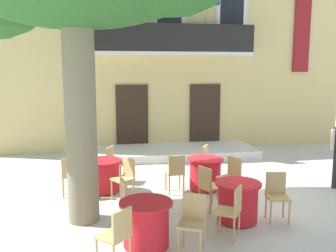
{
  "coord_description": "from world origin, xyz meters",
  "views": [
    {
      "loc": [
        -3.19,
        -7.72,
        2.87
      ],
      "look_at": [
        -1.48,
        2.09,
        1.3
      ],
      "focal_mm": 39.53,
      "sensor_mm": 36.0,
      "label": 1
    }
  ],
  "objects_px": {
    "cafe_chair_near_tree_1": "(70,173)",
    "cafe_chair_front_1": "(176,171)",
    "cafe_chair_near_tree_0": "(114,162)",
    "cafe_chair_middle_0": "(209,185)",
    "cafe_chair_near_tree_2": "(125,176)",
    "cafe_table_middle": "(238,201)",
    "cafe_chair_far_side_1": "(193,219)",
    "cafe_chair_front_0": "(209,160)",
    "cafe_chair_middle_2": "(277,193)",
    "cafe_table_front": "(205,173)",
    "cafe_chair_far_side_2": "(129,201)",
    "cafe_table_far_side": "(146,224)",
    "cafe_table_near_tree": "(104,175)",
    "cafe_chair_far_side_0": "(117,234)",
    "cafe_chair_middle_1": "(232,209)",
    "cafe_chair_front_2": "(231,174)"
  },
  "relations": [
    {
      "from": "cafe_chair_near_tree_2",
      "to": "cafe_table_middle",
      "type": "xyz_separation_m",
      "value": [
        2.01,
        -1.56,
        -0.14
      ]
    },
    {
      "from": "cafe_table_near_tree",
      "to": "cafe_chair_middle_0",
      "type": "bearing_deg",
      "value": -35.58
    },
    {
      "from": "cafe_chair_near_tree_1",
      "to": "cafe_chair_far_side_2",
      "type": "relative_size",
      "value": 1.0
    },
    {
      "from": "cafe_table_middle",
      "to": "cafe_chair_front_1",
      "type": "bearing_deg",
      "value": 115.56
    },
    {
      "from": "cafe_chair_far_side_0",
      "to": "cafe_chair_far_side_1",
      "type": "bearing_deg",
      "value": 15.08
    },
    {
      "from": "cafe_chair_middle_1",
      "to": "cafe_chair_middle_0",
      "type": "bearing_deg",
      "value": 90.86
    },
    {
      "from": "cafe_chair_near_tree_2",
      "to": "cafe_chair_far_side_2",
      "type": "distance_m",
      "value": 1.54
    },
    {
      "from": "cafe_chair_near_tree_0",
      "to": "cafe_chair_middle_0",
      "type": "height_order",
      "value": "same"
    },
    {
      "from": "cafe_chair_near_tree_0",
      "to": "cafe_chair_far_side_0",
      "type": "bearing_deg",
      "value": -91.07
    },
    {
      "from": "cafe_chair_near_tree_0",
      "to": "cafe_chair_far_side_1",
      "type": "relative_size",
      "value": 1.0
    },
    {
      "from": "cafe_chair_middle_2",
      "to": "cafe_chair_front_0",
      "type": "distance_m",
      "value": 2.71
    },
    {
      "from": "cafe_chair_near_tree_1",
      "to": "cafe_chair_front_1",
      "type": "relative_size",
      "value": 1.0
    },
    {
      "from": "cafe_chair_middle_0",
      "to": "cafe_table_front",
      "type": "distance_m",
      "value": 1.29
    },
    {
      "from": "cafe_chair_front_1",
      "to": "cafe_chair_front_2",
      "type": "bearing_deg",
      "value": -22.89
    },
    {
      "from": "cafe_table_middle",
      "to": "cafe_table_front",
      "type": "xyz_separation_m",
      "value": [
        -0.1,
        1.9,
        0.0
      ]
    },
    {
      "from": "cafe_chair_near_tree_0",
      "to": "cafe_table_middle",
      "type": "relative_size",
      "value": 1.05
    },
    {
      "from": "cafe_table_far_side",
      "to": "cafe_chair_far_side_1",
      "type": "bearing_deg",
      "value": -19.86
    },
    {
      "from": "cafe_table_middle",
      "to": "cafe_chair_far_side_1",
      "type": "bearing_deg",
      "value": -138.99
    },
    {
      "from": "cafe_chair_near_tree_2",
      "to": "cafe_table_middle",
      "type": "height_order",
      "value": "cafe_chair_near_tree_2"
    },
    {
      "from": "cafe_chair_front_2",
      "to": "cafe_chair_front_1",
      "type": "bearing_deg",
      "value": 157.11
    },
    {
      "from": "cafe_chair_middle_2",
      "to": "cafe_chair_far_side_1",
      "type": "height_order",
      "value": "same"
    },
    {
      "from": "cafe_chair_near_tree_2",
      "to": "cafe_chair_front_0",
      "type": "distance_m",
      "value": 2.43
    },
    {
      "from": "cafe_chair_middle_2",
      "to": "cafe_table_front",
      "type": "xyz_separation_m",
      "value": [
        -0.86,
        1.95,
        -0.14
      ]
    },
    {
      "from": "cafe_chair_far_side_2",
      "to": "cafe_chair_middle_2",
      "type": "bearing_deg",
      "value": -1.5
    },
    {
      "from": "cafe_chair_middle_0",
      "to": "cafe_chair_front_0",
      "type": "height_order",
      "value": "same"
    },
    {
      "from": "cafe_chair_front_2",
      "to": "cafe_table_far_side",
      "type": "height_order",
      "value": "cafe_chair_front_2"
    },
    {
      "from": "cafe_chair_middle_1",
      "to": "cafe_chair_far_side_0",
      "type": "xyz_separation_m",
      "value": [
        -1.93,
        -0.62,
        0.0
      ]
    },
    {
      "from": "cafe_chair_front_0",
      "to": "cafe_chair_far_side_1",
      "type": "height_order",
      "value": "same"
    },
    {
      "from": "cafe_chair_near_tree_0",
      "to": "cafe_chair_near_tree_1",
      "type": "xyz_separation_m",
      "value": [
        -1.0,
        -0.89,
        0.0
      ]
    },
    {
      "from": "cafe_chair_near_tree_2",
      "to": "cafe_chair_front_1",
      "type": "bearing_deg",
      "value": 10.07
    },
    {
      "from": "cafe_table_middle",
      "to": "cafe_chair_front_0",
      "type": "height_order",
      "value": "cafe_chair_front_0"
    },
    {
      "from": "cafe_table_near_tree",
      "to": "cafe_table_middle",
      "type": "height_order",
      "value": "same"
    },
    {
      "from": "cafe_chair_middle_0",
      "to": "cafe_chair_far_side_1",
      "type": "bearing_deg",
      "value": -114.11
    },
    {
      "from": "cafe_chair_far_side_0",
      "to": "cafe_chair_far_side_1",
      "type": "distance_m",
      "value": 1.24
    },
    {
      "from": "cafe_chair_near_tree_0",
      "to": "cafe_chair_near_tree_2",
      "type": "xyz_separation_m",
      "value": [
        0.21,
        -1.29,
        0.0
      ]
    },
    {
      "from": "cafe_table_front",
      "to": "cafe_chair_far_side_0",
      "type": "height_order",
      "value": "cafe_chair_far_side_0"
    },
    {
      "from": "cafe_chair_middle_1",
      "to": "cafe_table_far_side",
      "type": "bearing_deg",
      "value": -178.46
    },
    {
      "from": "cafe_table_middle",
      "to": "cafe_chair_front_2",
      "type": "height_order",
      "value": "cafe_chair_front_2"
    },
    {
      "from": "cafe_chair_front_1",
      "to": "cafe_chair_middle_1",
      "type": "bearing_deg",
      "value": -78.71
    },
    {
      "from": "cafe_chair_front_1",
      "to": "cafe_table_far_side",
      "type": "xyz_separation_m",
      "value": [
        -0.96,
        -2.47,
        -0.14
      ]
    },
    {
      "from": "cafe_chair_near_tree_2",
      "to": "cafe_chair_front_0",
      "type": "relative_size",
      "value": 1.0
    },
    {
      "from": "cafe_table_near_tree",
      "to": "cafe_chair_middle_1",
      "type": "distance_m",
      "value": 3.53
    },
    {
      "from": "cafe_table_near_tree",
      "to": "cafe_chair_far_side_0",
      "type": "distance_m",
      "value": 3.44
    },
    {
      "from": "cafe_chair_far_side_0",
      "to": "cafe_chair_near_tree_2",
      "type": "bearing_deg",
      "value": 84.29
    },
    {
      "from": "cafe_chair_front_0",
      "to": "cafe_table_front",
      "type": "bearing_deg",
      "value": -113.21
    },
    {
      "from": "cafe_chair_middle_2",
      "to": "cafe_chair_far_side_2",
      "type": "relative_size",
      "value": 1.0
    },
    {
      "from": "cafe_chair_near_tree_1",
      "to": "cafe_chair_front_1",
      "type": "distance_m",
      "value": 2.37
    },
    {
      "from": "cafe_chair_far_side_2",
      "to": "cafe_chair_front_1",
      "type": "bearing_deg",
      "value": 56.04
    },
    {
      "from": "cafe_table_far_side",
      "to": "cafe_chair_near_tree_1",
      "type": "bearing_deg",
      "value": 117.71
    },
    {
      "from": "cafe_chair_front_1",
      "to": "cafe_chair_far_side_0",
      "type": "relative_size",
      "value": 1.0
    }
  ]
}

